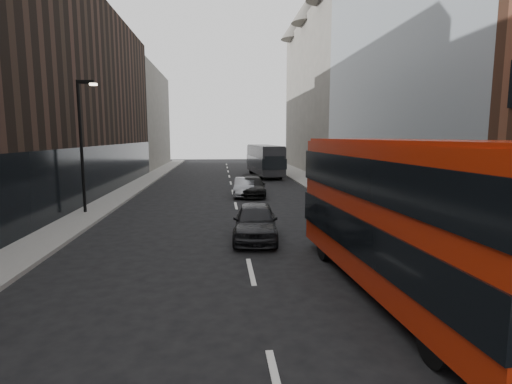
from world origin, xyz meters
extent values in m
cube|color=slate|center=(7.50, 25.00, 0.07)|extent=(3.00, 80.00, 0.15)
cube|color=slate|center=(-8.00, 25.00, 0.07)|extent=(2.00, 80.00, 0.15)
cube|color=gray|center=(11.50, 21.00, 10.00)|extent=(5.00, 22.00, 20.00)
cube|color=silver|center=(9.15, 21.00, 1.90)|extent=(0.35, 21.00, 3.80)
cube|color=#5E5A53|center=(11.50, 44.00, 9.00)|extent=(5.00, 24.00, 18.00)
cone|color=#5E5A53|center=(9.50, 44.00, 19.50)|extent=(4.00, 4.00, 3.00)
cone|color=#5E5A53|center=(9.50, 52.00, 19.50)|extent=(4.00, 4.00, 3.00)
cube|color=black|center=(-11.50, 30.00, 7.00)|extent=(5.00, 24.00, 14.00)
cube|color=#5E5A53|center=(-11.50, 52.00, 6.50)|extent=(5.00, 20.00, 13.00)
cylinder|color=black|center=(-8.30, 18.00, 3.65)|extent=(0.16, 0.16, 7.00)
cube|color=black|center=(-7.90, 18.00, 7.05)|extent=(0.90, 0.15, 0.18)
cube|color=#FFF2CC|center=(-7.50, 18.00, 6.93)|extent=(0.35, 0.22, 0.12)
cube|color=#A5200A|center=(3.83, 5.77, 2.22)|extent=(2.91, 10.30, 3.70)
cube|color=black|center=(3.83, 5.77, 1.62)|extent=(3.03, 10.36, 1.02)
cube|color=black|center=(3.83, 5.77, 3.19)|extent=(3.03, 10.36, 1.02)
cube|color=black|center=(3.53, 10.89, 1.76)|extent=(1.97, 0.19, 1.30)
cube|color=#A5200A|center=(3.83, 5.77, 4.10)|extent=(2.79, 9.89, 0.12)
cylinder|color=black|center=(2.64, 8.97, 0.46)|extent=(0.33, 0.94, 0.93)
cylinder|color=black|center=(4.65, 9.09, 0.46)|extent=(0.33, 0.94, 0.93)
cylinder|color=black|center=(3.02, 2.46, 0.46)|extent=(0.33, 0.94, 0.93)
cube|color=black|center=(3.78, 38.13, 1.77)|extent=(3.06, 10.15, 2.82)
cube|color=black|center=(3.78, 38.13, 1.59)|extent=(3.18, 10.20, 1.00)
cube|color=black|center=(4.18, 33.11, 1.73)|extent=(1.93, 0.23, 1.27)
cube|color=black|center=(3.38, 43.14, 1.73)|extent=(1.93, 0.23, 1.27)
cube|color=black|center=(3.78, 38.13, 3.21)|extent=(2.94, 9.74, 0.12)
cylinder|color=black|center=(2.54, 41.24, 0.45)|extent=(0.34, 0.93, 0.91)
cylinder|color=black|center=(4.50, 41.39, 0.45)|extent=(0.34, 0.93, 0.91)
cylinder|color=black|center=(3.05, 34.86, 0.45)|extent=(0.34, 0.93, 0.91)
cylinder|color=black|center=(5.01, 35.02, 0.45)|extent=(0.34, 0.93, 0.91)
imported|color=black|center=(0.50, 12.00, 0.75)|extent=(2.17, 4.55, 1.50)
imported|color=gray|center=(0.78, 23.96, 0.65)|extent=(1.79, 4.08, 1.30)
imported|color=black|center=(1.33, 24.00, 0.67)|extent=(2.22, 4.76, 1.35)
camera|label=1|loc=(-0.92, -4.13, 4.26)|focal=28.00mm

